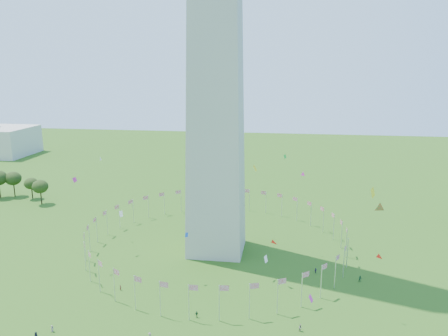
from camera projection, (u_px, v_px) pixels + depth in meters
The scene contains 2 objects.
flag_ring at pixel (217, 236), 138.11m from camera, with size 80.24×80.24×9.00m.
kites_aloft at pixel (266, 219), 109.76m from camera, with size 106.50×65.37×34.33m.
Camera 1 is at (20.80, -77.80, 57.23)m, focal length 35.00 mm.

